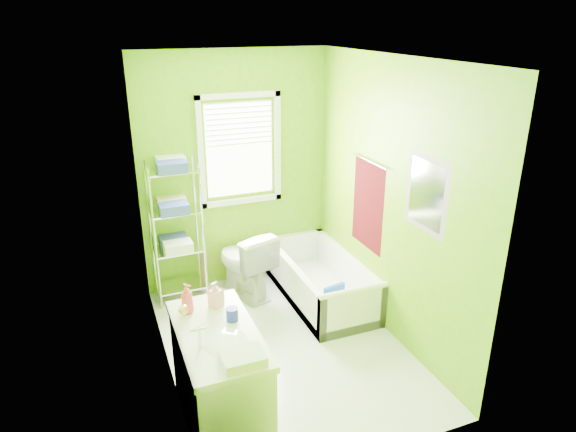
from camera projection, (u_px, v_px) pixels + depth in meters
name	position (u px, v px, depth m)	size (l,w,h in m)	color
ground	(284.00, 345.00, 4.84)	(2.90, 2.90, 0.00)	silver
room_envelope	(283.00, 190.00, 4.27)	(2.14, 2.94, 2.62)	#5B9207
window	(240.00, 144.00, 5.50)	(0.92, 0.05, 1.22)	white
door	(187.00, 336.00, 3.26)	(0.09, 0.80, 2.00)	white
right_wall_decor	(389.00, 201.00, 4.69)	(0.04, 1.48, 1.17)	#47080B
bathtub	(321.00, 286.00, 5.57)	(0.72, 1.55, 0.50)	white
toilet	(244.00, 262.00, 5.59)	(0.43, 0.76, 0.78)	white
vanity	(220.00, 375.00, 3.77)	(0.55, 1.08, 1.05)	silver
wire_shelf_unit	(176.00, 216.00, 5.33)	(0.53, 0.42, 1.57)	silver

